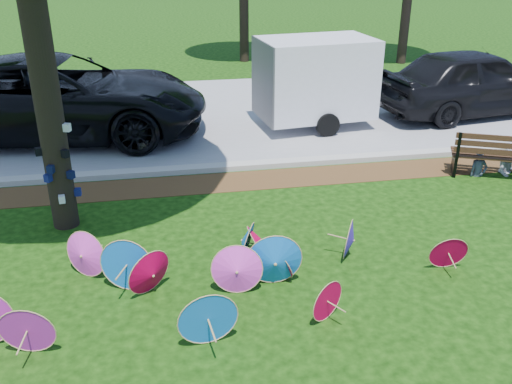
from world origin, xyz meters
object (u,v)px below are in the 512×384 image
Objects in this scene: dark_pickup at (475,82)px; person_left at (482,152)px; cargo_trailer at (316,78)px; black_van at (59,97)px; parasol_pile at (199,273)px; park_bench at (498,154)px; person_right at (512,149)px.

dark_pickup reaches higher than person_left.
cargo_trailer is at bearing 123.28° from person_left.
black_van is 2.55× the size of cargo_trailer.
cargo_trailer is at bearing 63.15° from parasol_pile.
dark_pickup reaches higher than parasol_pile.
parasol_pile is 3.84× the size of park_bench.
parasol_pile is at bearing -151.32° from person_left.
person_right reaches higher than person_left.
person_left is (2.53, -3.92, -0.75)m from cargo_trailer.
black_van is at bearing 178.72° from park_bench.
cargo_trailer is at bearing 139.62° from person_right.
parasol_pile is at bearing 124.19° from dark_pickup.
parasol_pile is 8.19m from cargo_trailer.
cargo_trailer is at bearing -85.27° from black_van.
dark_pickup is 5.00× the size of person_left.
person_left is at bearing -63.99° from cargo_trailer.
dark_pickup is (11.12, -0.04, -0.08)m from black_van.
park_bench is at bearing -161.74° from person_right.
dark_pickup is at bearing 81.26° from person_right.
person_right is at bearing -57.34° from cargo_trailer.
park_bench is (9.34, -4.28, -0.51)m from black_van.
black_van is at bearing 155.19° from person_left.
black_van is 11.12m from dark_pickup.
parasol_pile is 1.33× the size of dark_pickup.
person_left is (-2.13, -4.19, -0.38)m from dark_pickup.
park_bench is (6.56, 3.29, 0.13)m from parasol_pile.
dark_pickup reaches higher than park_bench.
person_right is at bearing -106.09° from black_van.
black_van is 6.47m from cargo_trailer.
dark_pickup is 4.45m from person_right.
cargo_trailer is 4.97m from park_bench.
park_bench is 1.73× the size of person_left.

